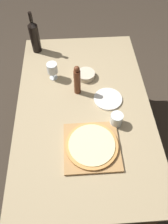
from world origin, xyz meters
name	(u,v)px	position (x,y,z in m)	size (l,w,h in m)	color
ground_plane	(84,149)	(0.00, 0.00, 0.00)	(12.00, 12.00, 0.00)	#382D23
dining_table	(84,111)	(0.00, 0.00, 0.65)	(0.97, 1.58, 0.73)	#9E8966
cutting_board	(92,147)	(0.03, -0.34, 0.74)	(0.35, 0.35, 0.02)	#A87A47
pizza	(92,145)	(0.03, -0.34, 0.76)	(0.33, 0.33, 0.02)	#C68947
wine_bottle	(35,36)	(-0.37, 0.63, 0.87)	(0.08, 0.08, 0.36)	black
pepper_mill	(77,81)	(-0.04, 0.13, 0.85)	(0.05, 0.05, 0.25)	#5B2D19
wine_glass	(52,69)	(-0.22, 0.29, 0.83)	(0.08, 0.08, 0.14)	silver
small_bowl	(86,75)	(0.04, 0.28, 0.75)	(0.14, 0.14, 0.05)	beige
drinking_tumbler	(116,120)	(0.21, -0.18, 0.78)	(0.08, 0.08, 0.10)	silver
dinner_plate	(108,99)	(0.18, 0.04, 0.74)	(0.21, 0.21, 0.01)	silver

